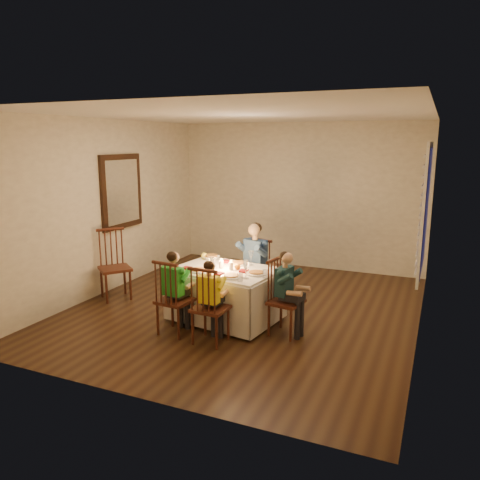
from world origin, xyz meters
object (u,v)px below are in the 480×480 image
at_px(chair_adult, 254,303).
at_px(child_green, 176,333).
at_px(child_yellow, 211,342).
at_px(chair_end, 285,334).
at_px(adult, 254,303).
at_px(chair_near_left, 176,333).
at_px(chair_extra, 117,298).
at_px(chair_near_right, 211,342).
at_px(serving_bowl, 211,258).
at_px(child_teal, 285,334).
at_px(dining_table, 226,284).

relative_size(chair_adult, child_green, 0.91).
height_order(child_green, child_yellow, child_green).
distance_m(chair_end, adult, 1.14).
distance_m(adult, child_green, 1.43).
bearing_deg(chair_near_left, chair_extra, -21.32).
bearing_deg(child_green, chair_end, -152.56).
bearing_deg(child_green, chair_extra, -21.32).
bearing_deg(chair_near_right, serving_bowl, -62.18).
xyz_separation_m(chair_adult, child_teal, (0.75, -0.86, 0.00)).
relative_size(chair_near_right, child_green, 0.91).
height_order(chair_adult, child_green, child_green).
bearing_deg(chair_near_right, chair_adult, -86.94).
bearing_deg(adult, chair_end, -31.65).
bearing_deg(child_teal, chair_extra, 93.91).
xyz_separation_m(chair_adult, child_yellow, (0.03, -1.42, 0.00)).
xyz_separation_m(chair_near_right, adult, (-0.03, 1.42, 0.00)).
bearing_deg(chair_end, serving_bowl, 77.04).
height_order(chair_end, child_teal, child_teal).
relative_size(child_green, child_yellow, 1.04).
height_order(chair_end, chair_extra, chair_extra).
bearing_deg(chair_extra, chair_end, -56.65).
relative_size(chair_adult, chair_extra, 0.90).
xyz_separation_m(adult, child_teal, (0.75, -0.86, 0.00)).
bearing_deg(chair_end, chair_adult, 50.45).
height_order(chair_adult, adult, adult).
distance_m(chair_adult, chair_end, 1.14).
distance_m(chair_near_right, child_yellow, 0.00).
bearing_deg(chair_end, chair_near_right, 137.14).
bearing_deg(chair_near_left, child_yellow, 177.95).
relative_size(dining_table, child_yellow, 1.47).
bearing_deg(chair_near_right, chair_extra, -20.68).
xyz_separation_m(dining_table, chair_near_left, (-0.37, -0.64, -0.48)).
distance_m(dining_table, child_yellow, 0.87).
bearing_deg(dining_table, chair_adult, 89.56).
bearing_deg(chair_adult, serving_bowl, -127.09).
distance_m(chair_near_right, chair_end, 0.91).
xyz_separation_m(chair_end, serving_bowl, (-1.24, 0.51, 0.70)).
distance_m(chair_near_right, chair_extra, 2.13).
bearing_deg(chair_adult, child_teal, -31.65).
xyz_separation_m(chair_near_left, chair_end, (1.23, 0.49, 0.00)).
height_order(dining_table, chair_near_right, dining_table).
bearing_deg(serving_bowl, chair_end, -22.26).
bearing_deg(chair_extra, dining_table, -54.37).
bearing_deg(adult, chair_near_left, -92.33).
relative_size(chair_adult, chair_near_left, 1.00).
bearing_deg(child_yellow, child_teal, -140.37).
xyz_separation_m(child_yellow, serving_bowl, (-0.52, 1.07, 0.70)).
relative_size(chair_near_right, serving_bowl, 4.39).
distance_m(child_green, child_teal, 1.33).
bearing_deg(chair_end, dining_table, 89.16).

